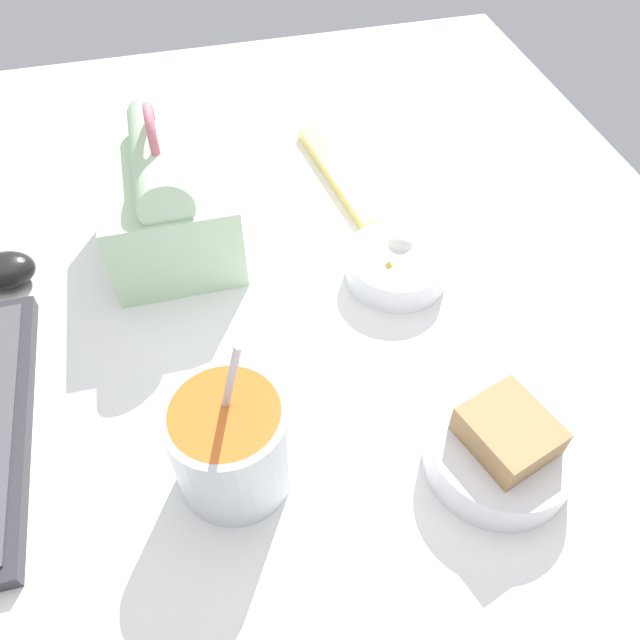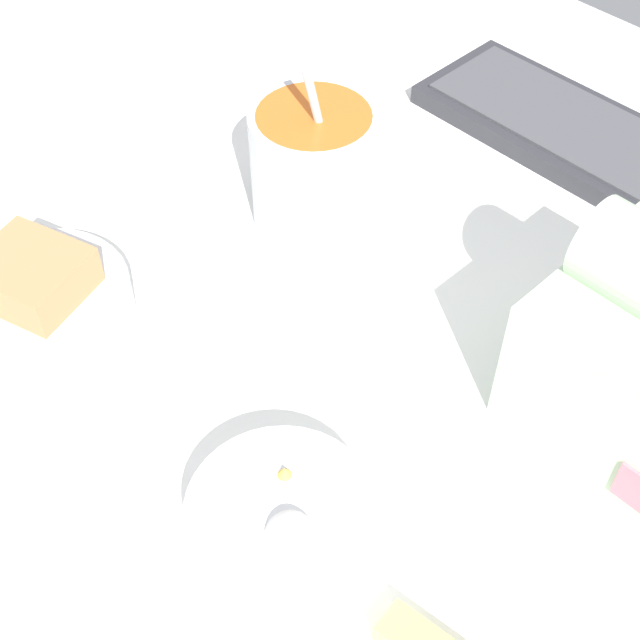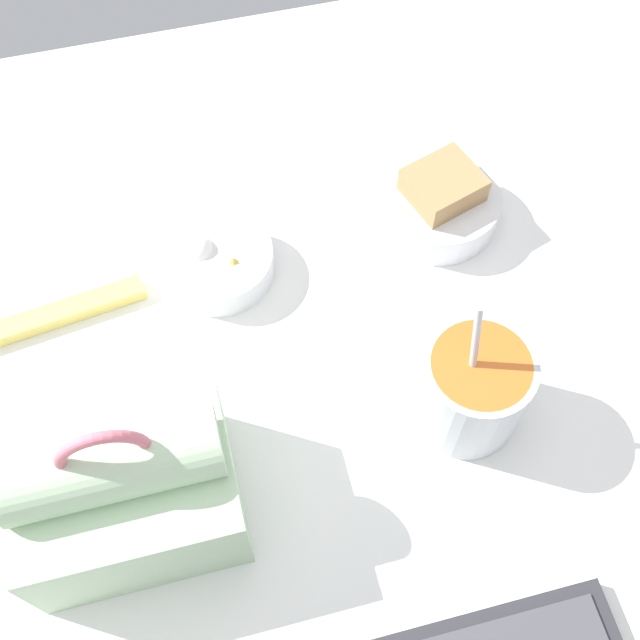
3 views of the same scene
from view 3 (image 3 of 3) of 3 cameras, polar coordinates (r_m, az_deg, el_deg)
desk_surface at (r=84.14cm, az=-0.69°, el=-4.37°), size 140.00×110.00×2.00cm
lunch_bag at (r=73.77cm, az=-13.60°, el=-11.48°), size 18.98×15.10×19.12cm
soup_cup at (r=77.96cm, az=10.80°, el=-4.77°), size 10.55×10.55×17.86cm
bento_bowl_sandwich at (r=92.57cm, az=8.50°, el=8.27°), size 13.67×13.67×7.47cm
bento_bowl_snacks at (r=88.57cm, az=-7.22°, el=4.18°), size 12.07×12.07×5.15cm
chopstick_case at (r=90.51cm, az=-19.42°, el=-0.06°), size 23.34×5.51×1.60cm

